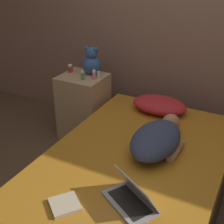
{
  "coord_description": "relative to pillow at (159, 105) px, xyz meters",
  "views": [
    {
      "loc": [
        0.75,
        -1.85,
        1.88
      ],
      "look_at": [
        -0.33,
        0.25,
        0.67
      ],
      "focal_mm": 50.0,
      "sensor_mm": 36.0,
      "label": 1
    }
  ],
  "objects": [
    {
      "name": "bottle_red",
      "position": [
        -1.04,
        0.01,
        0.2
      ],
      "size": [
        0.05,
        0.05,
        0.08
      ],
      "color": "#B72D2D",
      "rests_on": "nightstand"
    },
    {
      "name": "bottle_green",
      "position": [
        -0.8,
        -0.12,
        0.21
      ],
      "size": [
        0.03,
        0.03,
        0.1
      ],
      "color": "#3D8E4C",
      "rests_on": "nightstand"
    },
    {
      "name": "person_lying",
      "position": [
        0.21,
        -0.64,
        0.03
      ],
      "size": [
        0.37,
        0.73,
        0.2
      ],
      "rotation": [
        0.0,
        0.0,
        -0.02
      ],
      "color": "#2D3851",
      "rests_on": "bed"
    },
    {
      "name": "bed",
      "position": [
        0.09,
        -0.79,
        -0.32
      ],
      "size": [
        1.32,
        2.03,
        0.49
      ],
      "color": "#2D2319",
      "rests_on": "ground_plane"
    },
    {
      "name": "pillow",
      "position": [
        0.0,
        0.0,
        0.0
      ],
      "size": [
        0.53,
        0.36,
        0.14
      ],
      "color": "red",
      "rests_on": "bed"
    },
    {
      "name": "bottle_pink",
      "position": [
        -0.7,
        -0.05,
        0.21
      ],
      "size": [
        0.04,
        0.04,
        0.1
      ],
      "color": "pink",
      "rests_on": "nightstand"
    },
    {
      "name": "bottle_clear",
      "position": [
        -0.68,
        0.01,
        0.19
      ],
      "size": [
        0.03,
        0.03,
        0.07
      ],
      "color": "silver",
      "rests_on": "nightstand"
    },
    {
      "name": "nightstand",
      "position": [
        -0.86,
        -0.03,
        -0.2
      ],
      "size": [
        0.47,
        0.43,
        0.72
      ],
      "color": "tan",
      "rests_on": "ground_plane"
    },
    {
      "name": "laptop",
      "position": [
        0.28,
        -1.28,
        -0.03
      ],
      "size": [
        0.41,
        0.36,
        0.19
      ],
      "rotation": [
        0.0,
        0.0,
        -0.54
      ],
      "color": "#9E9EA3",
      "rests_on": "bed"
    },
    {
      "name": "teddy_bear",
      "position": [
        -0.8,
        0.08,
        0.29
      ],
      "size": [
        0.19,
        0.19,
        0.3
      ],
      "color": "#335693",
      "rests_on": "nightstand"
    },
    {
      "name": "book",
      "position": [
        -0.07,
        -1.49,
        -0.06
      ],
      "size": [
        0.24,
        0.24,
        0.02
      ],
      "rotation": [
        0.0,
        0.0,
        -0.68
      ],
      "color": "#C6B793",
      "rests_on": "bed"
    },
    {
      "name": "ground_plane",
      "position": [
        0.09,
        -0.79,
        -0.56
      ],
      "size": [
        12.0,
        12.0,
        0.0
      ],
      "primitive_type": "plane",
      "color": "brown"
    },
    {
      "name": "wall_back",
      "position": [
        0.09,
        0.5,
        0.74
      ],
      "size": [
        8.0,
        0.06,
        2.6
      ],
      "color": "#846656",
      "rests_on": "ground_plane"
    }
  ]
}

